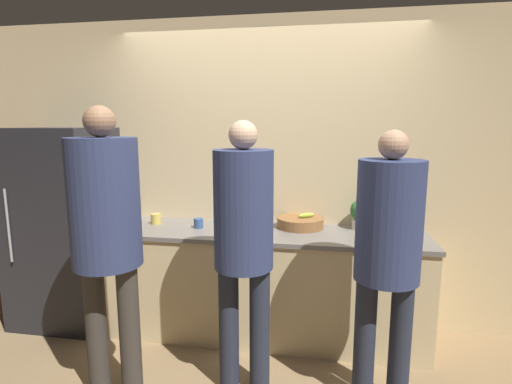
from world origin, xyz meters
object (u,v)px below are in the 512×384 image
object	(u,v)px
person_right	(388,244)
bottle_green	(390,229)
person_center	(244,233)
fruit_bowl	(300,222)
person_left	(106,224)
utensil_crock	(135,212)
potted_plant	(361,213)
refrigerator	(65,226)
cup_yellow	(156,219)
cup_blue	(198,223)

from	to	relation	value
person_right	bottle_green	world-z (taller)	person_right
person_center	fruit_bowl	bearing A→B (deg)	71.35
person_left	utensil_crock	distance (m)	1.15
potted_plant	refrigerator	bearing A→B (deg)	-175.13
person_left	person_right	size ratio (longest dim) A/B	1.08
utensil_crock	refrigerator	bearing A→B (deg)	-162.81
refrigerator	cup_yellow	size ratio (longest dim) A/B	19.36
refrigerator	cup_yellow	distance (m)	0.82
person_left	bottle_green	xyz separation A→B (m)	(1.77, 0.90, -0.18)
person_left	fruit_bowl	world-z (taller)	person_left
refrigerator	bottle_green	size ratio (longest dim) A/B	9.79
person_left	person_center	bearing A→B (deg)	14.49
person_right	utensil_crock	bearing A→B (deg)	157.07
potted_plant	cup_blue	bearing A→B (deg)	-171.90
refrigerator	utensil_crock	bearing A→B (deg)	17.19
fruit_bowl	bottle_green	size ratio (longest dim) A/B	2.20
cup_yellow	cup_blue	world-z (taller)	cup_yellow
refrigerator	bottle_green	bearing A→B (deg)	0.06
fruit_bowl	bottle_green	xyz separation A→B (m)	(0.68, -0.18, 0.02)
potted_plant	person_right	bearing A→B (deg)	-85.05
refrigerator	cup_blue	distance (m)	1.21
potted_plant	person_center	bearing A→B (deg)	-130.81
cup_yellow	potted_plant	bearing A→B (deg)	4.05
bottle_green	cup_yellow	size ratio (longest dim) A/B	1.98
bottle_green	potted_plant	world-z (taller)	potted_plant
person_left	cup_blue	bearing A→B (deg)	73.76
person_right	bottle_green	bearing A→B (deg)	80.50
refrigerator	bottle_green	distance (m)	2.71
person_left	bottle_green	bearing A→B (deg)	26.93
person_center	utensil_crock	distance (m)	1.46
refrigerator	utensil_crock	size ratio (longest dim) A/B	6.09
bottle_green	potted_plant	distance (m)	0.29
refrigerator	person_right	xyz separation A→B (m)	(2.60, -0.68, 0.18)
cup_blue	utensil_crock	bearing A→B (deg)	166.83
person_center	cup_yellow	xyz separation A→B (m)	(-0.93, 0.78, -0.13)
fruit_bowl	potted_plant	xyz separation A→B (m)	(0.49, 0.03, 0.09)
person_right	bottle_green	size ratio (longest dim) A/B	9.80
person_right	cup_yellow	bearing A→B (deg)	156.64
utensil_crock	cup_yellow	distance (m)	0.25
fruit_bowl	utensil_crock	distance (m)	1.46
cup_blue	person_right	bearing A→B (deg)	-27.00
potted_plant	fruit_bowl	bearing A→B (deg)	-176.26
refrigerator	person_left	bearing A→B (deg)	-43.73
potted_plant	utensil_crock	bearing A→B (deg)	-178.89
cup_yellow	potted_plant	size ratio (longest dim) A/B	0.36
cup_yellow	potted_plant	world-z (taller)	potted_plant
utensil_crock	bottle_green	size ratio (longest dim) A/B	1.61
fruit_bowl	cup_blue	xyz separation A→B (m)	(-0.82, -0.15, -0.00)
person_right	potted_plant	world-z (taller)	person_right
person_center	utensil_crock	bearing A→B (deg)	143.31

